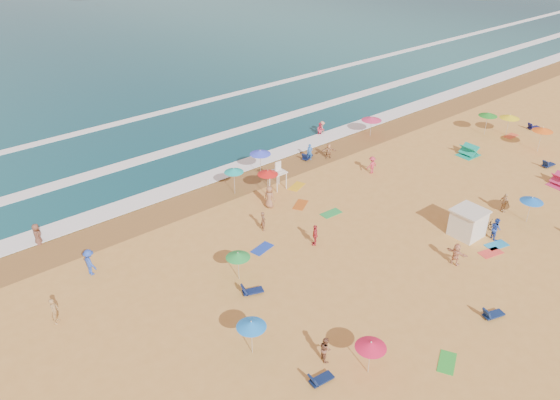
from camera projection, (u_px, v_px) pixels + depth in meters
ground at (345, 246)px, 38.95m from camera, size 220.00×220.00×0.00m
ocean at (4, 34)px, 95.46m from camera, size 220.00×140.00×0.18m
wet_sand at (242, 182)px, 47.35m from camera, size 220.00×220.00×0.00m
surf_foam at (190, 149)px, 53.24m from camera, size 200.00×18.70×0.05m
cabana at (468, 223)px, 39.66m from camera, size 2.00×2.00×2.00m
cabana_roof at (470, 211)px, 39.14m from camera, size 2.20×2.20×0.12m
bicycle at (485, 223)px, 40.79m from camera, size 0.89×1.69×0.84m
lifeguard_stand at (278, 177)px, 45.91m from camera, size 1.20×1.20×2.10m
beach_umbrellas at (385, 190)px, 41.80m from camera, size 59.63×28.08×0.79m
loungers at (460, 226)px, 40.93m from camera, size 42.23×27.25×0.34m
towels at (395, 238)px, 39.84m from camera, size 58.22×21.74×0.03m
popup_tents at (513, 163)px, 49.25m from camera, size 2.99×10.27×1.20m
beachgoers at (286, 216)px, 40.91m from camera, size 39.25×24.14×2.14m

